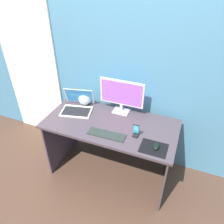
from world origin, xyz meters
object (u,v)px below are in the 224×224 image
object	(u,v)px
fishbowl	(85,99)
monitor	(122,95)
laptop	(77,106)
mouse	(156,146)
keyboard_external	(107,134)
phone_in_dock	(136,132)

from	to	relation	value
fishbowl	monitor	bearing A→B (deg)	0.70
laptop	monitor	bearing A→B (deg)	16.99
laptop	mouse	bearing A→B (deg)	-16.27
monitor	fishbowl	bearing A→B (deg)	-179.30
laptop	keyboard_external	xyz separation A→B (m)	(0.49, -0.29, -0.04)
phone_in_dock	laptop	bearing A→B (deg)	165.42
monitor	fishbowl	world-z (taller)	monitor
laptop	mouse	size ratio (longest dim) A/B	4.03
phone_in_dock	fishbowl	bearing A→B (deg)	155.19
monitor	mouse	xyz separation A→B (m)	(0.50, -0.43, -0.20)
mouse	phone_in_dock	xyz separation A→B (m)	(-0.22, 0.09, 0.03)
fishbowl	keyboard_external	distance (m)	0.64
laptop	keyboard_external	bearing A→B (deg)	-30.69
keyboard_external	laptop	bearing A→B (deg)	147.46
phone_in_dock	mouse	bearing A→B (deg)	-21.84
fishbowl	keyboard_external	size ratio (longest dim) A/B	0.41
laptop	fishbowl	xyz separation A→B (m)	(0.02, 0.14, 0.03)
phone_in_dock	monitor	bearing A→B (deg)	128.59
laptop	keyboard_external	size ratio (longest dim) A/B	1.05
fishbowl	keyboard_external	world-z (taller)	fishbowl
laptop	keyboard_external	world-z (taller)	laptop
mouse	phone_in_dock	size ratio (longest dim) A/B	0.72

